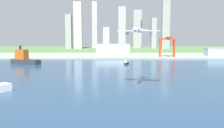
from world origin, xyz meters
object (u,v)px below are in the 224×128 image
(airplane_landing, at_px, (139,30))
(warehouse_main, at_px, (113,49))
(port_crane_red, at_px, (167,42))
(warehouse_annex, at_px, (217,52))
(tugboat_small, at_px, (127,62))
(container_barge, at_px, (24,59))

(airplane_landing, xyz_separation_m, warehouse_main, (-23.45, 338.39, -31.90))
(port_crane_red, xyz_separation_m, warehouse_annex, (102.33, 28.69, -19.75))
(airplane_landing, bearing_deg, warehouse_main, 93.96)
(airplane_landing, xyz_separation_m, tugboat_small, (-1.90, 167.85, -42.59))
(port_crane_red, distance_m, warehouse_main, 122.40)
(tugboat_small, distance_m, warehouse_main, 172.23)
(airplane_landing, distance_m, tugboat_small, 173.18)
(airplane_landing, height_order, tugboat_small, airplane_landing)
(warehouse_annex, bearing_deg, container_barge, -158.64)
(tugboat_small, height_order, warehouse_annex, warehouse_annex)
(tugboat_small, relative_size, port_crane_red, 0.41)
(warehouse_annex, bearing_deg, airplane_landing, -120.95)
(tugboat_small, relative_size, warehouse_annex, 0.43)
(container_barge, xyz_separation_m, tugboat_small, (149.63, -2.07, -4.98))
(airplane_landing, distance_m, port_crane_red, 281.92)
(airplane_landing, distance_m, warehouse_main, 340.70)
(airplane_landing, xyz_separation_m, container_barge, (-151.53, 169.92, -37.61))
(container_barge, bearing_deg, tugboat_small, -0.79)
(container_barge, relative_size, warehouse_annex, 1.08)
(warehouse_annex, bearing_deg, warehouse_main, 169.12)
(warehouse_main, bearing_deg, container_barge, -127.24)
(container_barge, xyz_separation_m, warehouse_main, (128.08, 168.47, 5.70))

